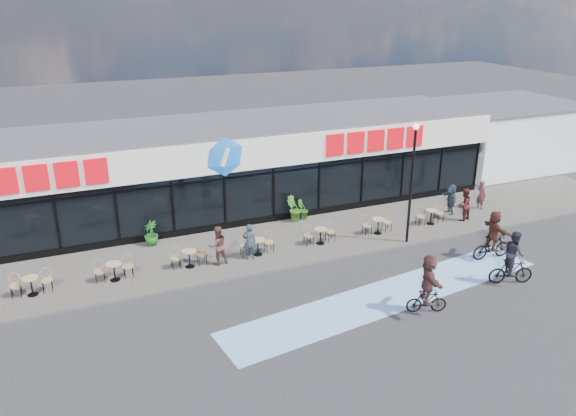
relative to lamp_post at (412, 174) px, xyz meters
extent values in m
plane|color=#28282B|center=(-7.26, -2.30, -3.36)|extent=(120.00, 120.00, 0.00)
cube|color=#514E48|center=(-7.26, 2.20, -3.31)|extent=(44.00, 5.00, 0.10)
cube|color=#77AAE2|center=(-3.26, -3.80, -3.35)|extent=(14.17, 4.13, 0.01)
cube|color=black|center=(-7.26, 7.70, -1.86)|extent=(30.00, 6.00, 3.00)
cube|color=white|center=(-7.26, 7.55, 0.39)|extent=(30.60, 6.30, 1.50)
cube|color=#47474C|center=(-7.26, 7.70, 1.19)|extent=(30.60, 6.30, 0.10)
cube|color=navy|center=(-7.26, 4.66, -0.31)|extent=(30.60, 0.08, 0.18)
cube|color=black|center=(-7.26, 4.67, -0.71)|extent=(30.00, 0.06, 0.08)
cube|color=black|center=(-7.26, 4.68, -3.16)|extent=(30.00, 0.10, 0.40)
cube|color=red|center=(-15.26, 4.40, 0.44)|extent=(5.63, 0.18, 1.10)
cube|color=red|center=(0.74, 4.40, 0.44)|extent=(5.63, 0.18, 1.10)
ellipsoid|color=blue|center=(-7.26, 4.40, 0.44)|extent=(1.90, 0.24, 1.90)
cylinder|color=black|center=(-14.76, 4.67, -1.86)|extent=(0.10, 0.10, 3.00)
cylinder|color=black|center=(-12.26, 4.67, -1.86)|extent=(0.10, 0.10, 3.00)
cylinder|color=black|center=(-9.76, 4.67, -1.86)|extent=(0.10, 0.10, 3.00)
cylinder|color=black|center=(-7.26, 4.67, -1.86)|extent=(0.10, 0.10, 3.00)
cylinder|color=black|center=(-4.76, 4.67, -1.86)|extent=(0.10, 0.10, 3.00)
cylinder|color=black|center=(-2.26, 4.67, -1.86)|extent=(0.10, 0.10, 3.00)
cylinder|color=black|center=(0.24, 4.67, -1.86)|extent=(0.10, 0.10, 3.00)
cylinder|color=black|center=(2.74, 4.67, -1.86)|extent=(0.10, 0.10, 3.00)
cylinder|color=black|center=(5.24, 4.67, -1.86)|extent=(0.10, 0.10, 3.00)
cylinder|color=black|center=(7.74, 4.67, -1.86)|extent=(0.10, 0.10, 3.00)
cube|color=white|center=(13.24, 8.70, -1.36)|extent=(9.00, 7.00, 4.00)
cube|color=#47474C|center=(13.24, 8.70, 0.69)|extent=(9.20, 7.20, 0.12)
cylinder|color=black|center=(0.00, 0.00, -0.61)|extent=(0.12, 0.12, 5.29)
sphere|color=#FFF2CC|center=(0.00, 0.00, 2.13)|extent=(0.28, 0.28, 0.28)
cylinder|color=tan|center=(-15.91, 1.34, -2.54)|extent=(0.60, 0.60, 0.04)
cylinder|color=black|center=(-15.91, 1.34, -2.89)|extent=(0.06, 0.06, 0.70)
cylinder|color=black|center=(-15.91, 1.34, -3.25)|extent=(0.40, 0.40, 0.02)
cylinder|color=tan|center=(-12.88, 1.34, -2.54)|extent=(0.60, 0.60, 0.04)
cylinder|color=black|center=(-12.88, 1.34, -2.89)|extent=(0.06, 0.06, 0.70)
cylinder|color=black|center=(-12.88, 1.34, -3.25)|extent=(0.40, 0.40, 0.02)
cylinder|color=tan|center=(-9.84, 1.34, -2.54)|extent=(0.60, 0.60, 0.04)
cylinder|color=black|center=(-9.84, 1.34, -2.89)|extent=(0.06, 0.06, 0.70)
cylinder|color=black|center=(-9.84, 1.34, -3.25)|extent=(0.40, 0.40, 0.02)
cylinder|color=tan|center=(-6.81, 1.34, -2.54)|extent=(0.60, 0.60, 0.04)
cylinder|color=black|center=(-6.81, 1.34, -2.89)|extent=(0.06, 0.06, 0.70)
cylinder|color=black|center=(-6.81, 1.34, -3.25)|extent=(0.40, 0.40, 0.02)
cylinder|color=tan|center=(-3.77, 1.34, -2.54)|extent=(0.60, 0.60, 0.04)
cylinder|color=black|center=(-3.77, 1.34, -2.89)|extent=(0.06, 0.06, 0.70)
cylinder|color=black|center=(-3.77, 1.34, -3.25)|extent=(0.40, 0.40, 0.02)
cylinder|color=tan|center=(-0.74, 1.34, -2.54)|extent=(0.60, 0.60, 0.04)
cylinder|color=black|center=(-0.74, 1.34, -2.89)|extent=(0.06, 0.06, 0.70)
cylinder|color=black|center=(-0.74, 1.34, -3.25)|extent=(0.40, 0.40, 0.02)
cylinder|color=tan|center=(2.30, 1.34, -2.54)|extent=(0.60, 0.60, 0.04)
cylinder|color=black|center=(2.30, 1.34, -2.89)|extent=(0.06, 0.06, 0.70)
cylinder|color=black|center=(2.30, 1.34, -3.25)|extent=(0.40, 0.40, 0.02)
imported|color=#165019|center=(-10.93, 4.19, -2.69)|extent=(0.86, 0.86, 1.13)
imported|color=#34641C|center=(-3.84, 4.26, -2.59)|extent=(0.75, 0.60, 1.35)
imported|color=#245418|center=(-3.32, 4.36, -2.74)|extent=(0.64, 0.54, 1.05)
imported|color=#293440|center=(-7.27, 1.12, -2.46)|extent=(0.66, 0.50, 1.61)
imported|color=brown|center=(-8.66, 1.16, -2.41)|extent=(0.92, 0.77, 1.71)
imported|color=#293741|center=(4.07, 2.15, -2.46)|extent=(0.82, 1.55, 1.60)
imported|color=#4D2827|center=(6.00, 2.11, -2.49)|extent=(0.40, 0.58, 1.54)
imported|color=#421717|center=(4.08, 1.14, -2.42)|extent=(0.96, 0.84, 1.68)
imported|color=black|center=(1.65, -4.79, -2.83)|extent=(1.84, 1.06, 1.06)
imported|color=#212129|center=(1.65, -4.79, -2.01)|extent=(0.93, 1.05, 1.80)
imported|color=black|center=(2.51, -2.71, -2.81)|extent=(1.87, 0.64, 1.11)
imported|color=#411F17|center=(2.51, -2.71, -2.03)|extent=(0.63, 1.66, 1.76)
imported|color=black|center=(-2.73, -5.30, -2.91)|extent=(1.53, 0.90, 0.89)
imported|color=#542E2B|center=(-2.73, -5.30, -1.99)|extent=(1.09, 1.79, 1.84)
camera|label=1|loc=(-14.14, -19.69, 7.51)|focal=35.00mm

